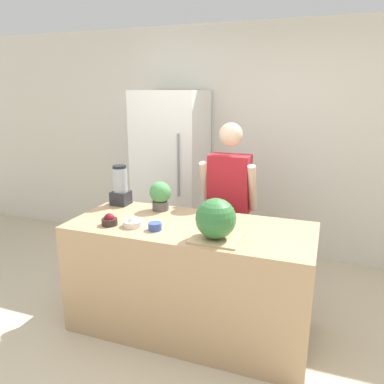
{
  "coord_description": "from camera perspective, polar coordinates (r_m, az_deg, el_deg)",
  "views": [
    {
      "loc": [
        0.94,
        -2.12,
        1.88
      ],
      "look_at": [
        0.0,
        0.44,
        1.14
      ],
      "focal_mm": 35.0,
      "sensor_mm": 36.0,
      "label": 1
    }
  ],
  "objects": [
    {
      "name": "blender",
      "position": [
        3.39,
        -10.86,
        0.8
      ],
      "size": [
        0.15,
        0.15,
        0.36
      ],
      "color": "#28282D",
      "rests_on": "counter_island"
    },
    {
      "name": "bowl_cream",
      "position": [
        2.86,
        -8.99,
        -4.63
      ],
      "size": [
        0.15,
        0.15,
        0.08
      ],
      "color": "beige",
      "rests_on": "counter_island"
    },
    {
      "name": "ground_plane",
      "position": [
        2.99,
        -3.18,
        -23.87
      ],
      "size": [
        14.0,
        14.0,
        0.0
      ],
      "primitive_type": "plane",
      "color": "beige"
    },
    {
      "name": "bowl_cherries",
      "position": [
        2.92,
        -12.46,
        -4.25
      ],
      "size": [
        0.12,
        0.12,
        0.09
      ],
      "color": "#2D231E",
      "rests_on": "counter_island"
    },
    {
      "name": "bowl_small_blue",
      "position": [
        2.77,
        -5.67,
        -5.24
      ],
      "size": [
        0.1,
        0.1,
        0.06
      ],
      "color": "#334C9E",
      "rests_on": "counter_island"
    },
    {
      "name": "refrigerator",
      "position": [
        4.32,
        -3.1,
        2.64
      ],
      "size": [
        0.74,
        0.68,
        1.89
      ],
      "color": "white",
      "rests_on": "ground_plane"
    },
    {
      "name": "potted_plant",
      "position": [
        3.19,
        -4.86,
        -0.45
      ],
      "size": [
        0.18,
        0.18,
        0.25
      ],
      "color": "#514C47",
      "rests_on": "counter_island"
    },
    {
      "name": "wall_back",
      "position": [
        4.39,
        7.67,
        7.45
      ],
      "size": [
        8.0,
        0.06,
        2.6
      ],
      "color": "silver",
      "rests_on": "ground_plane"
    },
    {
      "name": "cutting_board",
      "position": [
        2.6,
        3.71,
        -7.09
      ],
      "size": [
        0.34,
        0.28,
        0.01
      ],
      "color": "tan",
      "rests_on": "counter_island"
    },
    {
      "name": "person",
      "position": [
        3.52,
        5.63,
        -2.26
      ],
      "size": [
        0.51,
        0.26,
        1.61
      ],
      "color": "#333338",
      "rests_on": "ground_plane"
    },
    {
      "name": "watermelon",
      "position": [
        2.54,
        3.63,
        -4.06
      ],
      "size": [
        0.28,
        0.28,
        0.28
      ],
      "color": "#2D6B33",
      "rests_on": "cutting_board"
    },
    {
      "name": "counter_island",
      "position": [
        3.05,
        -0.27,
        -12.89
      ],
      "size": [
        1.86,
        0.8,
        0.89
      ],
      "color": "tan",
      "rests_on": "ground_plane"
    }
  ]
}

